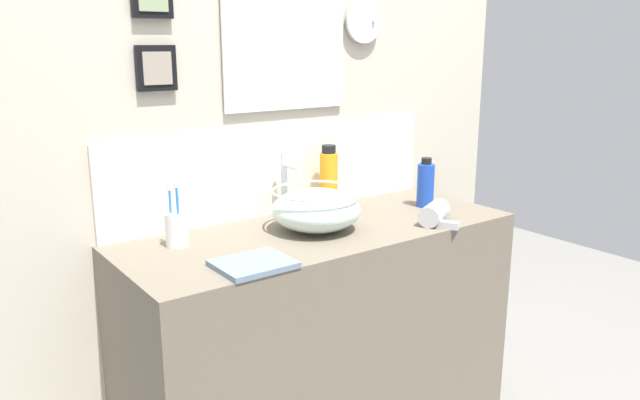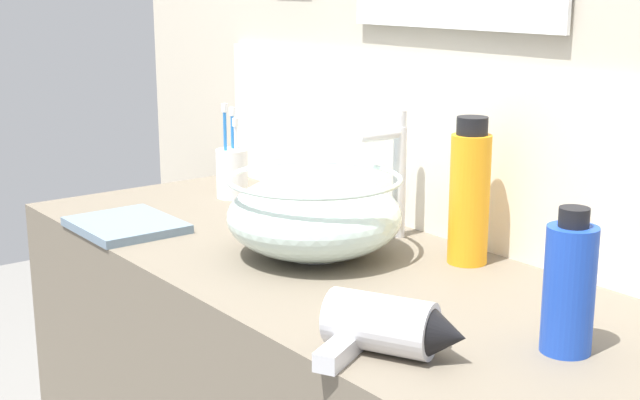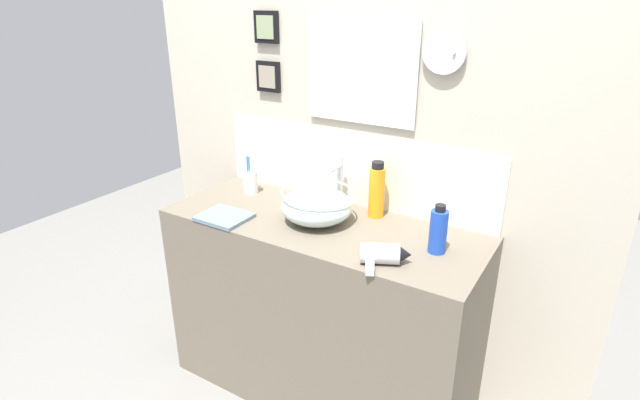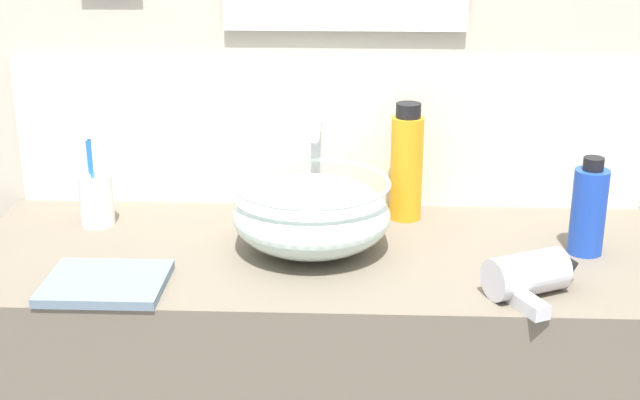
# 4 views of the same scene
# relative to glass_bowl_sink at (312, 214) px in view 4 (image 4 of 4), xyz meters

# --- Properties ---
(back_panel) EXTENTS (2.18, 0.10, 2.54)m
(back_panel) POSITION_rel_glass_bowl_sink_xyz_m (0.02, 0.30, 0.33)
(back_panel) COLOR beige
(back_panel) RESTS_ON ground
(glass_bowl_sink) EXTENTS (0.30, 0.30, 0.14)m
(glass_bowl_sink) POSITION_rel_glass_bowl_sink_xyz_m (0.00, 0.00, 0.00)
(glass_bowl_sink) COLOR silver
(glass_bowl_sink) RESTS_ON vanity_counter
(faucet) EXTENTS (0.02, 0.11, 0.23)m
(faucet) POSITION_rel_glass_bowl_sink_xyz_m (0.00, 0.18, 0.06)
(faucet) COLOR silver
(faucet) RESTS_ON vanity_counter
(hair_drier) EXTENTS (0.19, 0.18, 0.07)m
(hair_drier) POSITION_rel_glass_bowl_sink_xyz_m (0.38, -0.17, -0.04)
(hair_drier) COLOR silver
(hair_drier) RESTS_ON vanity_counter
(toothbrush_cup) EXTENTS (0.07, 0.07, 0.20)m
(toothbrush_cup) POSITION_rel_glass_bowl_sink_xyz_m (-0.44, 0.12, -0.02)
(toothbrush_cup) COLOR white
(toothbrush_cup) RESTS_ON vanity_counter
(shampoo_bottle) EXTENTS (0.06, 0.06, 0.19)m
(shampoo_bottle) POSITION_rel_glass_bowl_sink_xyz_m (0.51, 0.01, 0.01)
(shampoo_bottle) COLOR blue
(shampoo_bottle) RESTS_ON vanity_counter
(spray_bottle) EXTENTS (0.07, 0.07, 0.24)m
(spray_bottle) POSITION_rel_glass_bowl_sink_xyz_m (0.18, 0.18, 0.04)
(spray_bottle) COLOR orange
(spray_bottle) RESTS_ON vanity_counter
(hand_towel) EXTENTS (0.21, 0.17, 0.02)m
(hand_towel) POSITION_rel_glass_bowl_sink_xyz_m (-0.35, -0.18, -0.06)
(hand_towel) COLOR slate
(hand_towel) RESTS_ON vanity_counter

